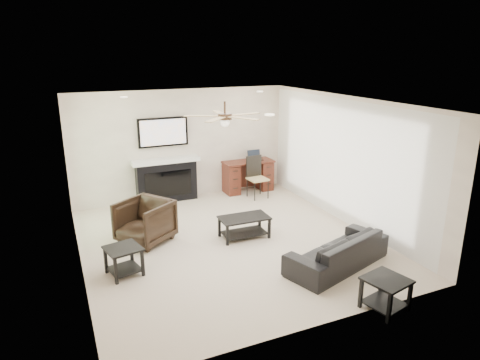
{
  "coord_description": "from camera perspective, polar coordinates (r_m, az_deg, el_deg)",
  "views": [
    {
      "loc": [
        -2.68,
        -6.56,
        3.3
      ],
      "look_at": [
        0.26,
        0.05,
        1.12
      ],
      "focal_mm": 32.0,
      "sensor_mm": 36.0,
      "label": 1
    }
  ],
  "objects": [
    {
      "name": "fireplace_unit",
      "position": [
        9.7,
        -9.87,
        2.57
      ],
      "size": [
        1.52,
        0.34,
        1.91
      ],
      "primitive_type": "cube",
      "color": "black",
      "rests_on": "ground"
    },
    {
      "name": "armchair",
      "position": [
        7.84,
        -12.58,
        -5.43
      ],
      "size": [
        1.17,
        1.16,
        0.77
      ],
      "primitive_type": "imported",
      "rotation": [
        0.0,
        0.0,
        -0.97
      ],
      "color": "black",
      "rests_on": "ground"
    },
    {
      "name": "coffee_table",
      "position": [
        7.9,
        0.56,
        -6.3
      ],
      "size": [
        0.91,
        0.52,
        0.4
      ],
      "primitive_type": "cube",
      "rotation": [
        0.0,
        0.0,
        -0.03
      ],
      "color": "black",
      "rests_on": "ground"
    },
    {
      "name": "laptop",
      "position": [
        10.37,
        2.1,
        3.28
      ],
      "size": [
        0.33,
        0.24,
        0.23
      ],
      "primitive_type": "cube",
      "color": "black",
      "rests_on": "desk"
    },
    {
      "name": "room_shell",
      "position": [
        7.41,
        -0.58,
        4.21
      ],
      "size": [
        5.5,
        5.54,
        2.52
      ],
      "color": "beige",
      "rests_on": "ground"
    },
    {
      "name": "desk",
      "position": [
        10.43,
        1.03,
        0.55
      ],
      "size": [
        1.22,
        0.56,
        0.76
      ],
      "primitive_type": "cube",
      "color": "#3C190F",
      "rests_on": "ground"
    },
    {
      "name": "sofa",
      "position": [
        7.04,
        12.87,
        -9.13
      ],
      "size": [
        1.98,
        1.25,
        0.54
      ],
      "primitive_type": "imported",
      "rotation": [
        0.0,
        0.0,
        3.45
      ],
      "color": "black",
      "rests_on": "ground"
    },
    {
      "name": "end_table_left",
      "position": [
        6.88,
        -15.21,
        -10.38
      ],
      "size": [
        0.6,
        0.6,
        0.45
      ],
      "primitive_type": "cube",
      "rotation": [
        0.0,
        0.0,
        0.22
      ],
      "color": "black",
      "rests_on": "ground"
    },
    {
      "name": "desk_chair",
      "position": [
        9.93,
        2.38,
        0.32
      ],
      "size": [
        0.45,
        0.47,
        0.97
      ],
      "primitive_type": "cube",
      "rotation": [
        0.0,
        0.0,
        0.07
      ],
      "color": "black",
      "rests_on": "ground"
    },
    {
      "name": "end_table_near",
      "position": [
        6.15,
        18.79,
        -14.21
      ],
      "size": [
        0.62,
        0.62,
        0.45
      ],
      "primitive_type": "cube",
      "rotation": [
        0.0,
        0.0,
        0.22
      ],
      "color": "black",
      "rests_on": "ground"
    }
  ]
}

